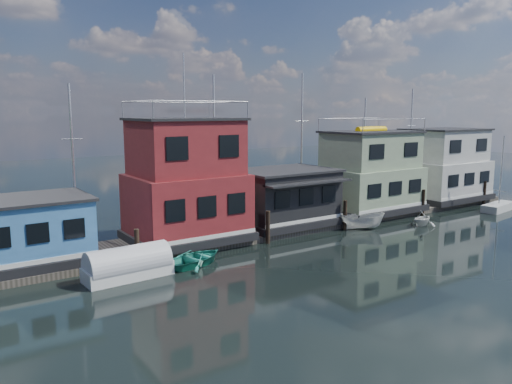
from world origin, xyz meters
TOP-DOWN VIEW (x-y plane):
  - ground at (0.00, 0.00)m, footprint 160.00×160.00m
  - dock at (0.00, 12.00)m, footprint 48.00×5.00m
  - houseboat_blue at (-18.00, 12.00)m, footprint 6.40×4.90m
  - houseboat_red at (-8.50, 12.00)m, footprint 7.40×5.90m
  - houseboat_dark at (-0.50, 11.98)m, footprint 7.40×6.10m
  - houseboat_green at (8.50, 12.00)m, footprint 8.40×5.90m
  - houseboat_white at (18.50, 12.00)m, footprint 8.40×5.90m
  - pilings at (-0.33, 9.20)m, footprint 42.28×0.28m
  - background_masts at (4.76, 18.00)m, footprint 36.40×0.16m
  - dinghy_teal at (-10.07, 7.77)m, footprint 4.35×3.63m
  - motorboat at (4.11, 8.56)m, footprint 3.45×2.93m
  - day_sailer at (19.26, 6.74)m, footprint 4.34×1.98m
  - tarp_runabout at (-14.09, 7.70)m, footprint 4.60×2.03m
  - dinghy_white at (8.82, 6.79)m, footprint 2.55×2.30m

SIDE VIEW (x-z plane):
  - ground at x=0.00m, z-range 0.00..0.00m
  - dock at x=0.00m, z-range 0.00..0.40m
  - dinghy_teal at x=-10.07m, z-range 0.00..0.77m
  - day_sailer at x=19.26m, z-range -2.90..3.69m
  - dinghy_white at x=8.82m, z-range 0.00..1.18m
  - motorboat at x=4.11m, z-range 0.00..1.29m
  - tarp_runabout at x=-14.09m, z-range -0.23..1.60m
  - pilings at x=-0.33m, z-range 0.00..2.20m
  - houseboat_blue at x=-18.00m, z-range 0.38..4.04m
  - houseboat_dark at x=-0.50m, z-range 0.39..4.45m
  - houseboat_white at x=18.50m, z-range 0.21..6.87m
  - houseboat_green at x=8.50m, z-range 0.03..7.06m
  - houseboat_red at x=-8.50m, z-range -1.83..10.03m
  - background_masts at x=4.76m, z-range -0.45..11.55m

